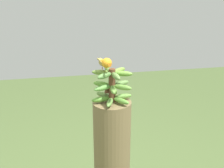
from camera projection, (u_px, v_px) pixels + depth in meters
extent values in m
cylinder|color=brown|center=(112.00, 86.00, 1.72)|extent=(0.04, 0.04, 0.22)
ellipsoid|color=#679244|center=(110.00, 102.00, 1.67)|extent=(0.08, 0.13, 0.03)
ellipsoid|color=#61993B|center=(121.00, 101.00, 1.70)|extent=(0.10, 0.12, 0.03)
ellipsoid|color=#669C3E|center=(123.00, 96.00, 1.77)|extent=(0.13, 0.05, 0.03)
ellipsoid|color=olive|center=(114.00, 94.00, 1.81)|extent=(0.08, 0.13, 0.03)
ellipsoid|color=olive|center=(103.00, 95.00, 1.79)|extent=(0.10, 0.12, 0.03)
ellipsoid|color=#5E9C36|center=(101.00, 99.00, 1.72)|extent=(0.13, 0.05, 0.03)
ellipsoid|color=#629D46|center=(103.00, 88.00, 1.68)|extent=(0.13, 0.08, 0.03)
ellipsoid|color=#67983E|center=(113.00, 90.00, 1.65)|extent=(0.05, 0.13, 0.03)
ellipsoid|color=#68993E|center=(122.00, 87.00, 1.69)|extent=(0.12, 0.10, 0.03)
ellipsoid|color=#658C46|center=(121.00, 83.00, 1.76)|extent=(0.13, 0.08, 0.03)
ellipsoid|color=#5C8F3B|center=(111.00, 82.00, 1.78)|extent=(0.05, 0.13, 0.03)
ellipsoid|color=#609A36|center=(102.00, 84.00, 1.74)|extent=(0.12, 0.10, 0.03)
ellipsoid|color=olive|center=(119.00, 71.00, 1.74)|extent=(0.12, 0.10, 0.03)
ellipsoid|color=#6F9B3F|center=(108.00, 70.00, 1.75)|extent=(0.05, 0.13, 0.03)
ellipsoid|color=olive|center=(101.00, 72.00, 1.70)|extent=(0.13, 0.08, 0.03)
ellipsoid|color=#5C8B44|center=(105.00, 76.00, 1.64)|extent=(0.12, 0.10, 0.03)
ellipsoid|color=#648943|center=(116.00, 76.00, 1.63)|extent=(0.05, 0.13, 0.03)
ellipsoid|color=#659736|center=(123.00, 74.00, 1.68)|extent=(0.13, 0.08, 0.03)
cone|color=brown|center=(107.00, 88.00, 1.75)|extent=(0.04, 0.04, 0.06)
cylinder|color=#C68933|center=(102.00, 68.00, 1.66)|extent=(0.01, 0.01, 0.02)
cylinder|color=#C68933|center=(107.00, 68.00, 1.67)|extent=(0.01, 0.00, 0.02)
ellipsoid|color=orange|center=(104.00, 63.00, 1.66)|extent=(0.06, 0.11, 0.05)
ellipsoid|color=olive|center=(100.00, 63.00, 1.65)|extent=(0.02, 0.08, 0.03)
ellipsoid|color=olive|center=(108.00, 62.00, 1.67)|extent=(0.02, 0.08, 0.03)
cube|color=olive|center=(100.00, 60.00, 1.73)|extent=(0.04, 0.06, 0.01)
sphere|color=orange|center=(107.00, 63.00, 1.61)|extent=(0.06, 0.06, 0.06)
sphere|color=black|center=(111.00, 62.00, 1.61)|extent=(0.01, 0.01, 0.01)
cone|color=orange|center=(109.00, 65.00, 1.58)|extent=(0.03, 0.03, 0.02)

